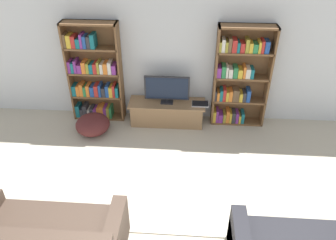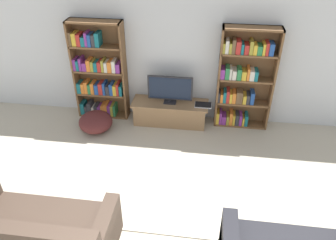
# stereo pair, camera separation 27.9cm
# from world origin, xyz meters

# --- Properties ---
(wall_back) EXTENTS (8.80, 0.06, 2.60)m
(wall_back) POSITION_xyz_m (0.00, 4.23, 1.30)
(wall_back) COLOR silver
(wall_back) RESTS_ON ground_plane
(bookshelf_left) EXTENTS (1.03, 0.30, 1.98)m
(bookshelf_left) POSITION_xyz_m (-1.56, 4.05, 0.93)
(bookshelf_left) COLOR brown
(bookshelf_left) RESTS_ON ground_plane
(bookshelf_right) EXTENTS (1.03, 0.30, 1.98)m
(bookshelf_right) POSITION_xyz_m (1.22, 4.06, 0.97)
(bookshelf_right) COLOR brown
(bookshelf_right) RESTS_ON ground_plane
(tv_stand) EXTENTS (1.49, 0.51, 0.46)m
(tv_stand) POSITION_xyz_m (-0.13, 3.92, 0.23)
(tv_stand) COLOR #8E6B47
(tv_stand) RESTS_ON ground_plane
(television) EXTENTS (0.86, 0.16, 0.56)m
(television) POSITION_xyz_m (-0.13, 3.91, 0.76)
(television) COLOR black
(television) RESTS_ON tv_stand
(laptop) EXTENTS (0.33, 0.22, 0.03)m
(laptop) POSITION_xyz_m (0.52, 3.88, 0.47)
(laptop) COLOR #B7B7BC
(laptop) RESTS_ON tv_stand
(area_rug) EXTENTS (2.50, 1.50, 0.02)m
(area_rug) POSITION_xyz_m (0.19, 1.95, 0.01)
(area_rug) COLOR beige
(area_rug) RESTS_ON ground_plane
(beanbag_ottoman) EXTENTS (0.65, 0.65, 0.38)m
(beanbag_ottoman) POSITION_xyz_m (-1.52, 3.45, 0.19)
(beanbag_ottoman) COLOR #4C1E1E
(beanbag_ottoman) RESTS_ON ground_plane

